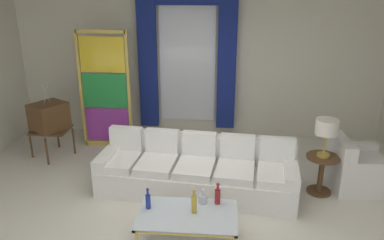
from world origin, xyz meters
The scene contains 15 objects.
ground_plane centered at (0.00, 0.00, 0.00)m, with size 16.00×16.00×0.00m, color silver.
wall_rear centered at (0.00, 3.06, 1.50)m, with size 8.00×0.12×3.00m, color silver.
curtained_window centered at (-0.23, 2.89, 1.74)m, with size 2.00×0.17×2.70m.
couch_white_long centered at (0.13, 0.71, 0.31)m, with size 2.99×1.22×0.86m.
coffee_table centered at (0.11, -0.59, 0.37)m, with size 1.17×0.71×0.41m.
bottle_blue_decanter centered at (-0.38, -0.51, 0.52)m, with size 0.06×0.06×0.27m.
bottle_crystal_tall centered at (0.27, -0.33, 0.48)m, with size 0.11×0.11×0.20m.
bottle_amber_squat centered at (0.18, -0.55, 0.54)m, with size 0.06×0.06×0.32m.
bottle_ruby_flask centered at (0.45, -0.33, 0.52)m, with size 0.07×0.07×0.29m.
vintage_tv centered at (-2.56, 1.68, 0.73)m, with size 0.74×0.76×1.35m.
armchair_white centered at (2.52, 1.00, 0.29)m, with size 0.88×0.87×0.80m.
stained_glass_divider centered at (-1.68, 2.20, 1.06)m, with size 0.95×0.05×2.20m.
peacock_figurine centered at (-1.28, 1.82, 0.22)m, with size 0.44×0.60×0.50m.
round_side_table centered at (1.97, 0.76, 0.36)m, with size 0.48×0.48×0.59m.
table_lamp_brass centered at (1.97, 0.76, 1.03)m, with size 0.32×0.32×0.57m.
Camera 1 is at (0.49, -4.44, 3.00)m, focal length 35.85 mm.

